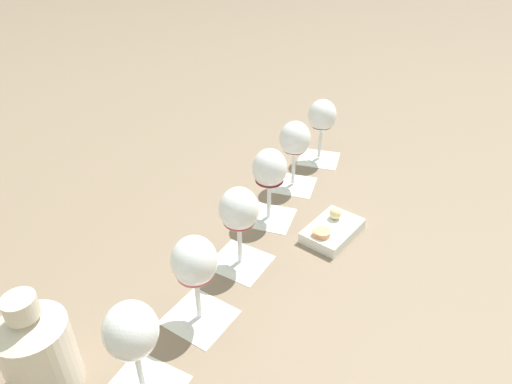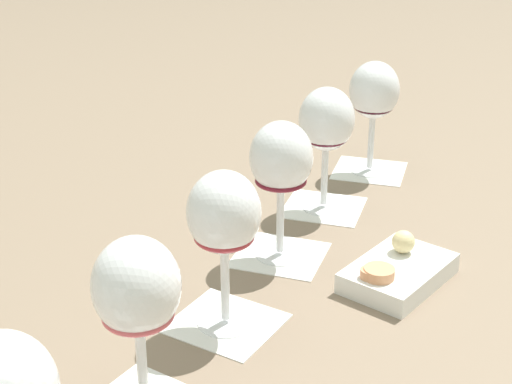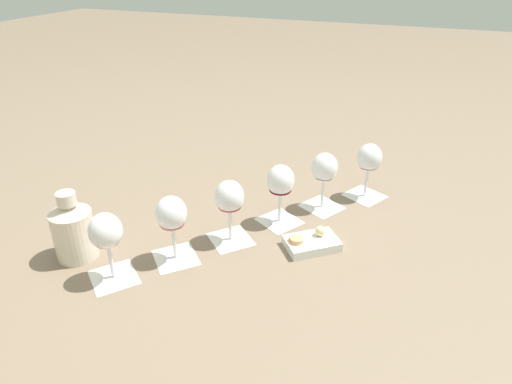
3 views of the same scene
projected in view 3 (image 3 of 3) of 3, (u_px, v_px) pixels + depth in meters
ground_plane at (255, 230)px, 1.27m from camera, size 8.00×8.00×0.00m
tasting_card_0 at (114, 277)px, 1.09m from camera, size 0.15×0.15×0.00m
tasting_card_1 at (176, 258)px, 1.16m from camera, size 0.15×0.15×0.00m
tasting_card_2 at (231, 239)px, 1.23m from camera, size 0.15×0.15×0.00m
tasting_card_3 at (279, 221)px, 1.31m from camera, size 0.14×0.14×0.00m
tasting_card_4 at (322, 207)px, 1.38m from camera, size 0.14×0.14×0.00m
tasting_card_5 at (364, 196)px, 1.44m from camera, size 0.14×0.14×0.00m
wine_glass_0 at (106, 234)px, 1.03m from camera, size 0.08×0.08×0.17m
wine_glass_1 at (172, 216)px, 1.10m from camera, size 0.08×0.08×0.17m
wine_glass_2 at (230, 199)px, 1.17m from camera, size 0.08×0.08×0.17m
wine_glass_3 at (280, 183)px, 1.25m from camera, size 0.08×0.08×0.17m
wine_glass_4 at (324, 170)px, 1.32m from camera, size 0.08×0.08×0.17m
wine_glass_5 at (369, 160)px, 1.38m from camera, size 0.08×0.08×0.17m
ceramic_vase at (73, 230)px, 1.13m from camera, size 0.10×0.10×0.18m
snack_dish at (311, 242)px, 1.19m from camera, size 0.16×0.15×0.05m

